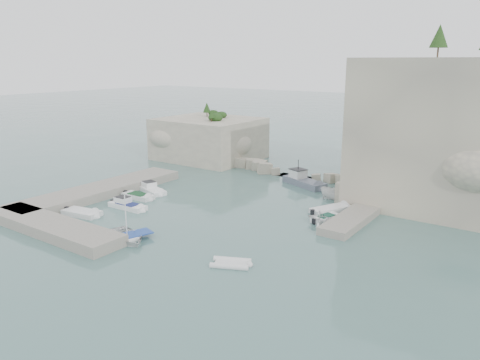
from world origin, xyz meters
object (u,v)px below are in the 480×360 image
Objects in this scene: inflatable_dinghy at (231,265)px; work_boat at (304,186)px; motorboat_c at (138,198)px; tender_east_b at (326,221)px; tender_east_d at (339,200)px; tender_east_c at (331,212)px; rowboat at (127,240)px; motorboat_b at (152,192)px; motorboat_e at (82,215)px; tender_east_a at (321,224)px; motorboat_d at (128,208)px.

work_boat is at bearing 80.07° from inflatable_dinghy.
tender_east_b is at bearing 12.76° from motorboat_c.
tender_east_b is 0.81× the size of tender_east_d.
inflatable_dinghy is 0.65× the size of tender_east_c.
work_boat is at bearing 54.08° from tender_east_b.
inflatable_dinghy is (11.42, 1.20, 0.00)m from rowboat.
motorboat_b is 0.74× the size of work_boat.
inflatable_dinghy is (21.31, -1.02, 0.00)m from motorboat_e.
tender_east_a reaches higher than tender_east_b.
motorboat_c is at bearing 137.76° from tender_east_c.
motorboat_e is at bearing 96.48° from rowboat.
motorboat_c is at bearing 121.52° from tender_east_b.
tender_east_a reaches higher than motorboat_b.
work_boat reaches higher than motorboat_c.
tender_east_a reaches higher than tender_east_c.
motorboat_c is 1.32× the size of inflatable_dinghy.
motorboat_b reaches higher than inflatable_dinghy.
motorboat_e reaches higher than inflatable_dinghy.
inflatable_dinghy is (21.13, -9.19, 0.00)m from motorboat_c.
tender_east_b is at bearing -19.93° from rowboat.
motorboat_d is at bearing 131.57° from tender_east_b.
motorboat_e is at bearing 153.30° from tender_east_c.
tender_east_c is (22.54, 6.01, 0.00)m from motorboat_b.
motorboat_c is at bearing 62.23° from rowboat.
motorboat_b is at bearing 100.48° from motorboat_c.
motorboat_b is at bearing 114.12° from tender_east_b.
tender_east_d is (21.07, 21.91, 0.00)m from motorboat_e.
motorboat_d is 1.81× the size of tender_east_a.
work_boat is (-6.78, 3.69, 0.00)m from tender_east_d.
motorboat_d is at bearing -97.73° from work_boat.
tender_east_d is 7.72m from work_boat.
motorboat_c and tender_east_c have the same top height.
motorboat_c is at bearing 131.80° from inflatable_dinghy.
work_boat reaches higher than motorboat_e.
tender_east_d is (18.80, 17.30, 0.00)m from motorboat_d.
tender_east_c reaches higher than inflatable_dinghy.
tender_east_c is (19.82, 12.55, 0.00)m from motorboat_d.
work_boat is (-7.02, 26.62, 0.00)m from inflatable_dinghy.
motorboat_d is 0.99× the size of tender_east_c.
motorboat_b is at bearing 91.50° from tender_east_a.
motorboat_e is at bearing -68.98° from motorboat_b.
work_boat is at bearing 10.17° from rowboat.
inflatable_dinghy is 18.19m from tender_east_c.
work_boat is at bearing 31.75° from tender_east_a.
motorboat_b is 1.07× the size of rowboat.
tender_east_a is (22.83, 4.55, 0.00)m from motorboat_c.
motorboat_e is 27.97m from tender_east_c.
inflatable_dinghy is 0.93× the size of tender_east_b.
work_boat is (-8.71, 11.68, 0.00)m from tender_east_b.
tender_east_b is at bearing -1.86° from tender_east_a.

